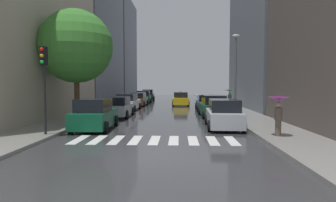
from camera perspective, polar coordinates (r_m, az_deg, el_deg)
The scene contains 22 objects.
ground_plane at distance 34.28m, azimuth 0.29°, elevation -1.00°, with size 28.00×72.00×0.04m, color #353537.
sidewalk_left at distance 35.09m, azimuth -10.38°, elevation -0.79°, with size 3.00×72.00×0.15m, color gray.
sidewalk_right at distance 34.67m, azimuth 11.09°, elevation -0.85°, with size 3.00×72.00×0.15m, color gray.
crosswalk_stripes at distance 13.41m, azimuth -2.73°, elevation -7.87°, with size 7.65×2.20×0.01m.
building_left_near at distance 25.09m, azimuth -27.90°, elevation 15.60°, with size 6.00×18.30×16.18m, color #B2A38C.
building_left_mid at distance 41.70m, azimuth -15.39°, elevation 16.04°, with size 6.00×15.93×23.63m, color slate.
building_left_far at distance 56.40m, azimuth -10.41°, elevation 10.18°, with size 6.00×14.03×18.59m, color slate.
parked_car_left_nearest at distance 17.06m, azimuth -14.55°, elevation -2.74°, with size 2.22×4.31×1.80m.
parked_car_left_second at distance 23.33m, azimuth -9.95°, elevation -1.24°, with size 2.06×4.24×1.60m.
parked_car_left_third at distance 28.66m, azimuth -8.10°, elevation -0.31°, with size 2.20×4.55×1.66m.
parked_car_left_fourth at distance 34.60m, azimuth -5.99°, elevation 0.30°, with size 2.09×4.60×1.58m.
parked_car_left_fifth at distance 40.36m, azimuth -4.92°, elevation 0.80°, with size 2.32×4.49×1.67m.
parked_car_left_sixth at distance 45.82m, azimuth -4.05°, elevation 1.16°, with size 2.16×4.21×1.74m.
parked_car_right_nearest at distance 17.23m, azimuth 11.15°, elevation -2.72°, with size 2.22×4.38×1.73m.
parked_car_right_second at distance 22.93m, azimuth 9.05°, elevation -1.15°, with size 2.18×4.63×1.75m.
parked_car_right_third at distance 28.56m, azimuth 7.75°, elevation -0.40°, with size 2.11×4.47×1.56m.
taxi_midroad at distance 35.16m, azimuth 2.56°, elevation 0.39°, with size 2.09×4.43×1.81m.
pedestrian_foreground at distance 28.35m, azimuth 12.31°, elevation 1.33°, with size 1.16×1.16×1.94m.
pedestrian_near_tree at distance 14.48m, azimuth 21.35°, elevation -1.25°, with size 0.99×0.99×1.87m.
street_tree_left at distance 20.82m, azimuth -18.00°, elevation 10.38°, with size 5.03×5.03×7.58m.
traffic_light_left_corner at distance 15.14m, azimuth -23.70°, elevation 5.61°, with size 0.30×0.42×4.30m.
lamp_post_right at distance 22.80m, azimuth 13.44°, elevation 6.36°, with size 0.60×0.28×6.32m.
Camera 1 is at (1.13, -10.16, 2.64)m, focal length 30.31 mm.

